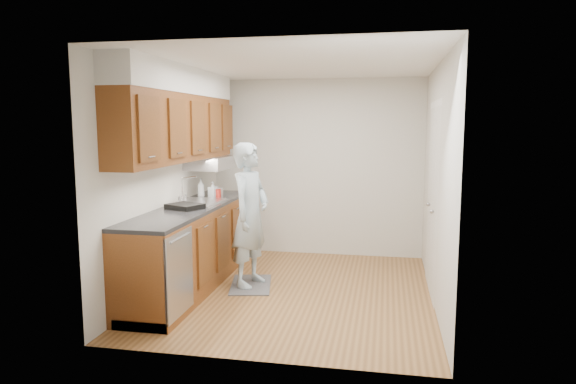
% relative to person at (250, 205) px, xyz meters
% --- Properties ---
extents(floor, '(3.50, 3.50, 0.00)m').
position_rel_person_xyz_m(floor, '(0.54, -0.12, -0.95)').
color(floor, olive).
rests_on(floor, ground).
extents(ceiling, '(3.50, 3.50, 0.00)m').
position_rel_person_xyz_m(ceiling, '(0.54, -0.12, 1.55)').
color(ceiling, white).
rests_on(ceiling, wall_left).
extents(wall_left, '(0.02, 3.50, 2.50)m').
position_rel_person_xyz_m(wall_left, '(-0.96, -0.12, 0.30)').
color(wall_left, beige).
rests_on(wall_left, floor).
extents(wall_right, '(0.02, 3.50, 2.50)m').
position_rel_person_xyz_m(wall_right, '(2.04, -0.12, 0.30)').
color(wall_right, beige).
rests_on(wall_right, floor).
extents(wall_back, '(3.00, 0.02, 2.50)m').
position_rel_person_xyz_m(wall_back, '(0.54, 1.63, 0.30)').
color(wall_back, beige).
rests_on(wall_back, floor).
extents(counter, '(0.64, 2.80, 1.30)m').
position_rel_person_xyz_m(counter, '(-0.66, -0.12, -0.46)').
color(counter, brown).
rests_on(counter, floor).
extents(upper_cabinets, '(0.47, 2.80, 1.21)m').
position_rel_person_xyz_m(upper_cabinets, '(-0.79, -0.07, 1.00)').
color(upper_cabinets, brown).
rests_on(upper_cabinets, wall_left).
extents(closet_door, '(0.02, 1.22, 2.05)m').
position_rel_person_xyz_m(closet_door, '(2.03, 0.18, 0.08)').
color(closet_door, white).
rests_on(closet_door, wall_right).
extents(floor_mat, '(0.59, 0.84, 0.01)m').
position_rel_person_xyz_m(floor_mat, '(0.00, -0.00, -0.94)').
color(floor_mat, '#5F5F61').
rests_on(floor_mat, floor).
extents(person, '(0.59, 0.75, 1.87)m').
position_rel_person_xyz_m(person, '(0.00, 0.00, 0.00)').
color(person, '#A1B8C4').
rests_on(person, floor_mat).
extents(soap_bottle_a, '(0.10, 0.10, 0.24)m').
position_rel_person_xyz_m(soap_bottle_a, '(-0.79, 0.54, 0.11)').
color(soap_bottle_a, silver).
rests_on(soap_bottle_a, counter).
extents(soap_bottle_b, '(0.11, 0.12, 0.21)m').
position_rel_person_xyz_m(soap_bottle_b, '(-0.64, 0.55, 0.10)').
color(soap_bottle_b, silver).
rests_on(soap_bottle_b, counter).
extents(soda_can, '(0.09, 0.09, 0.12)m').
position_rel_person_xyz_m(soda_can, '(-0.53, 0.46, 0.05)').
color(soda_can, red).
rests_on(soda_can, counter).
extents(steel_can, '(0.09, 0.09, 0.13)m').
position_rel_person_xyz_m(steel_can, '(-0.55, 0.58, 0.06)').
color(steel_can, '#A5A5AA').
rests_on(steel_can, counter).
extents(dish_rack, '(0.44, 0.42, 0.06)m').
position_rel_person_xyz_m(dish_rack, '(-0.65, -0.33, 0.02)').
color(dish_rack, black).
rests_on(dish_rack, counter).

